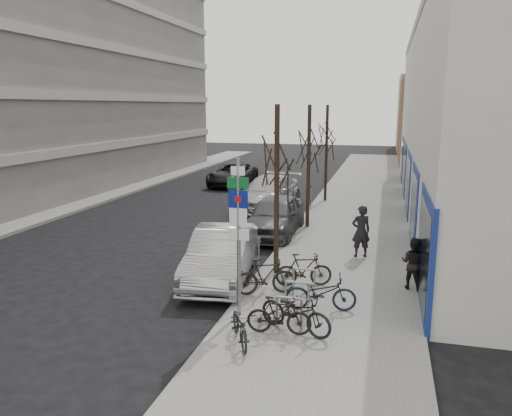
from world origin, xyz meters
The scene contains 25 objects.
ground centered at (0.00, 0.00, 0.00)m, with size 120.00×120.00×0.00m, color black.
sidewalk_east centered at (4.50, 10.00, 0.07)m, with size 5.00×70.00×0.15m, color slate.
sidewalk_west centered at (-11.00, 10.00, 0.07)m, with size 3.00×70.00×0.15m, color slate.
brick_building_far centered at (13.00, 40.00, 4.00)m, with size 12.00×14.00×8.00m, color brown.
tan_building_far centered at (13.50, 55.00, 4.50)m, with size 13.00×12.00×9.00m, color #937A5B.
highway_sign_pole centered at (2.40, -0.01, 2.46)m, with size 0.55×0.10×4.20m.
bike_rack centered at (3.80, 0.60, 0.66)m, with size 0.66×2.26×0.83m.
tree_near centered at (2.60, 3.50, 4.10)m, with size 1.80×1.80×5.50m.
tree_mid centered at (2.60, 10.00, 4.10)m, with size 1.80×1.80×5.50m.
tree_far centered at (2.60, 16.50, 4.10)m, with size 1.80×1.80×5.50m.
meter_front centered at (2.15, 3.00, 0.92)m, with size 0.10×0.08×1.27m.
meter_mid centered at (2.15, 8.50, 0.92)m, with size 0.10×0.08×1.27m.
meter_back centered at (2.15, 14.00, 0.92)m, with size 0.10×0.08×1.27m.
bike_near_left centered at (2.86, -1.47, 0.64)m, with size 0.48×1.60×0.98m, color black.
bike_near_right centered at (3.63, -0.81, 0.62)m, with size 0.46×1.56×0.94m, color black.
bike_mid_curb centered at (4.39, 0.84, 0.72)m, with size 0.56×1.87×1.14m, color black.
bike_mid_inner centered at (2.71, 1.58, 0.70)m, with size 0.54×1.80×1.09m, color black.
bike_far_curb centered at (3.98, -0.59, 0.74)m, with size 0.58×1.93×1.18m, color black.
bike_far_inner centered at (3.67, 2.51, 0.67)m, with size 0.51×1.70×1.03m, color black.
parked_car_front centered at (0.98, 2.82, 0.83)m, with size 1.75×5.01×1.65m, color #B0B1B6.
parked_car_mid centered at (1.40, 8.72, 0.85)m, with size 2.01×5.00×1.70m, color #515055.
parked_car_back centered at (-0.20, 14.20, 0.85)m, with size 2.39×5.88×1.71m, color #AEADB3.
lane_car centered at (-4.43, 21.34, 0.76)m, with size 2.54×5.50×1.53m, color black.
pedestrian_near centered at (5.14, 5.97, 1.09)m, with size 0.68×0.45×1.87m, color black.
pedestrian_far centered at (6.80, 3.11, 0.94)m, with size 0.58×0.40×1.58m, color black.
Camera 1 is at (5.88, -11.56, 5.45)m, focal length 35.00 mm.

